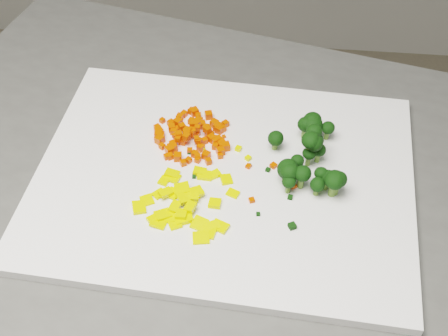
# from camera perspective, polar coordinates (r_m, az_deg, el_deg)

# --- Properties ---
(cutting_board) EXTENTS (0.47, 0.37, 0.01)m
(cutting_board) POSITION_cam_1_polar(r_m,az_deg,el_deg) (0.74, 0.00, -0.85)
(cutting_board) COLOR white
(cutting_board) RESTS_ON counter_block
(carrot_pile) EXTENTS (0.10, 0.10, 0.03)m
(carrot_pile) POSITION_cam_1_polar(r_m,az_deg,el_deg) (0.78, -2.97, 3.49)
(carrot_pile) COLOR #EF3502
(carrot_pile) RESTS_ON cutting_board
(pepper_pile) EXTENTS (0.11, 0.11, 0.02)m
(pepper_pile) POSITION_cam_1_polar(r_m,az_deg,el_deg) (0.71, -3.42, -2.65)
(pepper_pile) COLOR #FFEA0D
(pepper_pile) RESTS_ON cutting_board
(broccoli_pile) EXTENTS (0.12, 0.12, 0.06)m
(broccoli_pile) POSITION_cam_1_polar(r_m,az_deg,el_deg) (0.74, 8.40, 1.92)
(broccoli_pile) COLOR black
(broccoli_pile) RESTS_ON cutting_board
(carrot_cube_0) EXTENTS (0.01, 0.01, 0.01)m
(carrot_cube_0) POSITION_cam_1_polar(r_m,az_deg,el_deg) (0.77, -2.14, 1.87)
(carrot_cube_0) COLOR #EF3502
(carrot_cube_0) RESTS_ON carrot_pile
(carrot_cube_1) EXTENTS (0.01, 0.01, 0.01)m
(carrot_cube_1) POSITION_cam_1_polar(r_m,az_deg,el_deg) (0.78, -1.15, 2.73)
(carrot_cube_1) COLOR #EF3502
(carrot_cube_1) RESTS_ON carrot_pile
(carrot_cube_2) EXTENTS (0.01, 0.01, 0.01)m
(carrot_cube_2) POSITION_cam_1_polar(r_m,az_deg,el_deg) (0.81, -1.42, 4.85)
(carrot_cube_2) COLOR #EF3502
(carrot_cube_2) RESTS_ON carrot_pile
(carrot_cube_3) EXTENTS (0.01, 0.01, 0.01)m
(carrot_cube_3) POSITION_cam_1_polar(r_m,az_deg,el_deg) (0.78, -1.63, 3.69)
(carrot_cube_3) COLOR #EF3502
(carrot_cube_3) RESTS_ON carrot_pile
(carrot_cube_4) EXTENTS (0.01, 0.01, 0.01)m
(carrot_cube_4) POSITION_cam_1_polar(r_m,az_deg,el_deg) (0.79, -3.85, 3.80)
(carrot_cube_4) COLOR #EF3502
(carrot_cube_4) RESTS_ON carrot_pile
(carrot_cube_5) EXTENTS (0.01, 0.01, 0.01)m
(carrot_cube_5) POSITION_cam_1_polar(r_m,az_deg,el_deg) (0.78, -1.33, 3.08)
(carrot_cube_5) COLOR #EF3502
(carrot_cube_5) RESTS_ON carrot_pile
(carrot_cube_6) EXTENTS (0.01, 0.01, 0.01)m
(carrot_cube_6) POSITION_cam_1_polar(r_m,az_deg,el_deg) (0.78, -2.45, 3.68)
(carrot_cube_6) COLOR #EF3502
(carrot_cube_6) RESTS_ON carrot_pile
(carrot_cube_7) EXTENTS (0.01, 0.01, 0.01)m
(carrot_cube_7) POSITION_cam_1_polar(r_m,az_deg,el_deg) (0.78, -2.96, 3.45)
(carrot_cube_7) COLOR #EF3502
(carrot_cube_7) RESTS_ON carrot_pile
(carrot_cube_8) EXTENTS (0.01, 0.01, 0.01)m
(carrot_cube_8) POSITION_cam_1_polar(r_m,az_deg,el_deg) (0.76, -5.27, 1.04)
(carrot_cube_8) COLOR #EF3502
(carrot_cube_8) RESTS_ON carrot_pile
(carrot_cube_9) EXTENTS (0.01, 0.01, 0.01)m
(carrot_cube_9) POSITION_cam_1_polar(r_m,az_deg,el_deg) (0.80, -4.24, 4.20)
(carrot_cube_9) COLOR #EF3502
(carrot_cube_9) RESTS_ON carrot_pile
(carrot_cube_10) EXTENTS (0.01, 0.01, 0.01)m
(carrot_cube_10) POSITION_cam_1_polar(r_m,az_deg,el_deg) (0.78, -1.52, 3.52)
(carrot_cube_10) COLOR #EF3502
(carrot_cube_10) RESTS_ON carrot_pile
(carrot_cube_11) EXTENTS (0.01, 0.01, 0.01)m
(carrot_cube_11) POSITION_cam_1_polar(r_m,az_deg,el_deg) (0.79, -5.98, 3.37)
(carrot_cube_11) COLOR #EF3502
(carrot_cube_11) RESTS_ON carrot_pile
(carrot_cube_12) EXTENTS (0.01, 0.01, 0.01)m
(carrot_cube_12) POSITION_cam_1_polar(r_m,az_deg,el_deg) (0.78, -0.57, 2.65)
(carrot_cube_12) COLOR #EF3502
(carrot_cube_12) RESTS_ON carrot_pile
(carrot_cube_13) EXTENTS (0.01, 0.01, 0.01)m
(carrot_cube_13) POSITION_cam_1_polar(r_m,az_deg,el_deg) (0.77, -4.47, 2.97)
(carrot_cube_13) COLOR #EF3502
(carrot_cube_13) RESTS_ON carrot_pile
(carrot_cube_14) EXTENTS (0.01, 0.01, 0.01)m
(carrot_cube_14) POSITION_cam_1_polar(r_m,az_deg,el_deg) (0.76, -2.68, 1.28)
(carrot_cube_14) COLOR #EF3502
(carrot_cube_14) RESTS_ON carrot_pile
(carrot_cube_15) EXTENTS (0.01, 0.01, 0.01)m
(carrot_cube_15) POSITION_cam_1_polar(r_m,az_deg,el_deg) (0.78, -1.81, 2.51)
(carrot_cube_15) COLOR #EF3502
(carrot_cube_15) RESTS_ON carrot_pile
(carrot_cube_16) EXTENTS (0.01, 0.01, 0.01)m
(carrot_cube_16) POSITION_cam_1_polar(r_m,az_deg,el_deg) (0.81, -2.37, 4.78)
(carrot_cube_16) COLOR #EF3502
(carrot_cube_16) RESTS_ON carrot_pile
(carrot_cube_17) EXTENTS (0.01, 0.01, 0.01)m
(carrot_cube_17) POSITION_cam_1_polar(r_m,az_deg,el_deg) (0.77, -3.45, 3.24)
(carrot_cube_17) COLOR #EF3502
(carrot_cube_17) RESTS_ON carrot_pile
(carrot_cube_18) EXTENTS (0.01, 0.01, 0.01)m
(carrot_cube_18) POSITION_cam_1_polar(r_m,az_deg,el_deg) (0.77, -2.38, 2.49)
(carrot_cube_18) COLOR #EF3502
(carrot_cube_18) RESTS_ON carrot_pile
(carrot_cube_19) EXTENTS (0.01, 0.01, 0.01)m
(carrot_cube_19) POSITION_cam_1_polar(r_m,az_deg,el_deg) (0.76, -0.36, 1.15)
(carrot_cube_19) COLOR #EF3502
(carrot_cube_19) RESTS_ON carrot_pile
(carrot_cube_20) EXTENTS (0.01, 0.01, 0.01)m
(carrot_cube_20) POSITION_cam_1_polar(r_m,az_deg,el_deg) (0.78, -2.91, 3.35)
(carrot_cube_20) COLOR #EF3502
(carrot_cube_20) RESTS_ON carrot_pile
(carrot_cube_21) EXTENTS (0.01, 0.01, 0.01)m
(carrot_cube_21) POSITION_cam_1_polar(r_m,az_deg,el_deg) (0.80, -6.11, 3.70)
(carrot_cube_21) COLOR #EF3502
(carrot_cube_21) RESTS_ON carrot_pile
(carrot_cube_22) EXTENTS (0.01, 0.01, 0.01)m
(carrot_cube_22) POSITION_cam_1_polar(r_m,az_deg,el_deg) (0.77, -4.17, 3.05)
(carrot_cube_22) COLOR #EF3502
(carrot_cube_22) RESTS_ON carrot_pile
(carrot_cube_23) EXTENTS (0.01, 0.01, 0.01)m
(carrot_cube_23) POSITION_cam_1_polar(r_m,az_deg,el_deg) (0.81, -5.67, 4.35)
(carrot_cube_23) COLOR #EF3502
(carrot_cube_23) RESTS_ON carrot_pile
(carrot_cube_24) EXTENTS (0.01, 0.01, 0.01)m
(carrot_cube_24) POSITION_cam_1_polar(r_m,az_deg,el_deg) (0.76, -4.24, 1.03)
(carrot_cube_24) COLOR #EF3502
(carrot_cube_24) RESTS_ON carrot_pile
(carrot_cube_25) EXTENTS (0.01, 0.01, 0.01)m
(carrot_cube_25) POSITION_cam_1_polar(r_m,az_deg,el_deg) (0.79, -0.57, 3.79)
(carrot_cube_25) COLOR #EF3502
(carrot_cube_25) RESTS_ON carrot_pile
(carrot_cube_26) EXTENTS (0.01, 0.01, 0.01)m
(carrot_cube_26) POSITION_cam_1_polar(r_m,az_deg,el_deg) (0.79, -5.98, 3.04)
(carrot_cube_26) COLOR #EF3502
(carrot_cube_26) RESTS_ON carrot_pile
(carrot_cube_27) EXTENTS (0.01, 0.01, 0.01)m
(carrot_cube_27) POSITION_cam_1_polar(r_m,az_deg,el_deg) (0.77, -2.52, 2.68)
(carrot_cube_27) COLOR #EF3502
(carrot_cube_27) RESTS_ON carrot_pile
(carrot_cube_28) EXTENTS (0.01, 0.01, 0.01)m
(carrot_cube_28) POSITION_cam_1_polar(r_m,az_deg,el_deg) (0.80, -0.73, 3.91)
(carrot_cube_28) COLOR #EF3502
(carrot_cube_28) RESTS_ON carrot_pile
(carrot_cube_29) EXTENTS (0.01, 0.01, 0.01)m
(carrot_cube_29) POSITION_cam_1_polar(r_m,az_deg,el_deg) (0.78, -2.96, 3.24)
(carrot_cube_29) COLOR #EF3502
(carrot_cube_29) RESTS_ON carrot_pile
(carrot_cube_30) EXTENTS (0.01, 0.01, 0.01)m
(carrot_cube_30) POSITION_cam_1_polar(r_m,az_deg,el_deg) (0.76, -4.98, 1.66)
(carrot_cube_30) COLOR #EF3502
(carrot_cube_30) RESTS_ON carrot_pile
(carrot_cube_31) EXTENTS (0.01, 0.01, 0.01)m
(carrot_cube_31) POSITION_cam_1_polar(r_m,az_deg,el_deg) (0.76, -0.32, 1.55)
(carrot_cube_31) COLOR #EF3502
(carrot_cube_31) RESTS_ON carrot_pile
(carrot_cube_32) EXTENTS (0.01, 0.01, 0.01)m
(carrot_cube_32) POSITION_cam_1_polar(r_m,az_deg,el_deg) (0.80, -4.86, 4.11)
(carrot_cube_32) COLOR #EF3502
(carrot_cube_32) RESTS_ON carrot_pile
(carrot_cube_33) EXTENTS (0.01, 0.01, 0.01)m
(carrot_cube_33) POSITION_cam_1_polar(r_m,az_deg,el_deg) (0.81, -4.05, 4.67)
(carrot_cube_33) COLOR #EF3502
(carrot_cube_33) RESTS_ON carrot_pile
(carrot_cube_34) EXTENTS (0.01, 0.01, 0.01)m
(carrot_cube_34) POSITION_cam_1_polar(r_m,az_deg,el_deg) (0.75, -1.44, 0.62)
(carrot_cube_34) COLOR #EF3502
(carrot_cube_34) RESTS_ON carrot_pile
(carrot_cube_35) EXTENTS (0.01, 0.01, 0.01)m
(carrot_cube_35) POSITION_cam_1_polar(r_m,az_deg,el_deg) (0.76, -2.42, 1.04)
(carrot_cube_35) COLOR #EF3502
(carrot_cube_35) RESTS_ON carrot_pile
(carrot_cube_36) EXTENTS (0.01, 0.01, 0.01)m
(carrot_cube_36) POSITION_cam_1_polar(r_m,az_deg,el_deg) (0.77, -0.82, 2.49)
(carrot_cube_36) COLOR #EF3502
(carrot_cube_36) RESTS_ON carrot_pile
(carrot_cube_37) EXTENTS (0.01, 0.01, 0.01)m
(carrot_cube_37) POSITION_cam_1_polar(r_m,az_deg,el_deg) (0.79, -2.87, 4.02)
(carrot_cube_37) COLOR #EF3502
(carrot_cube_37) RESTS_ON carrot_pile
(carrot_cube_38) EXTENTS (0.01, 0.01, 0.01)m
(carrot_cube_38) POSITION_cam_1_polar(r_m,az_deg,el_deg) (0.79, -4.24, 3.59)
(carrot_cube_38) COLOR #EF3502
(carrot_cube_38) RESTS_ON carrot_pile
(carrot_cube_39) EXTENTS (0.01, 0.01, 0.01)m
(carrot_cube_39) POSITION_cam_1_polar(r_m,az_deg,el_deg) (0.78, -3.78, 2.48)
(carrot_cube_39) COLOR #EF3502
(carrot_cube_39) RESTS_ON carrot_pile
(carrot_cube_40) EXTENTS (0.01, 0.01, 0.01)m
(carrot_cube_40) POSITION_cam_1_polar(r_m,az_deg,el_deg) (0.77, -4.90, 1.94)
(carrot_cube_40) COLOR #EF3502
(carrot_cube_40) RESTS_ON carrot_pile
(carrot_cube_41) EXTENTS (0.01, 0.01, 0.01)m
(carrot_cube_41) POSITION_cam_1_polar(r_m,az_deg,el_deg) (0.76, -4.96, 1.08)
(carrot_cube_41) COLOR #EF3502
(carrot_cube_41) RESTS_ON carrot_pile
(carrot_cube_42) EXTENTS (0.01, 0.01, 0.01)m
(carrot_cube_42) POSITION_cam_1_polar(r_m,az_deg,el_deg) (0.76, -3.15, 1.59)
(carrot_cube_42) COLOR #EF3502
(carrot_cube_42) RESTS_ON carrot_pile
(carrot_cube_43) EXTENTS (0.01, 0.01, 0.01)m
(carrot_cube_43) POSITION_cam_1_polar(r_m,az_deg,el_deg) (0.80, -4.88, 4.09)
(carrot_cube_43) COLOR #EF3502
(carrot_cube_43) RESTS_ON carrot_pile
(carrot_cube_44) EXTENTS (0.01, 0.01, 0.01)m
(carrot_cube_44) POSITION_cam_1_polar(r_m,az_deg,el_deg) (0.78, -3.37, 3.37)
(carrot_cube_44) COLOR #EF3502
(carrot_cube_44) RESTS_ON carrot_pile
(carrot_cube_45) EXTENTS (0.01, 0.01, 0.01)m
(carrot_cube_45) POSITION_cam_1_polar(r_m,az_deg,el_deg) (0.77, -4.22, 2.69)
(carrot_cube_45) COLOR #EF3502
(carrot_cube_45) RESTS_ON carrot_pile
(carrot_cube_46) EXTENTS (0.01, 0.01, 0.01)m
(carrot_cube_46) POSITION_cam_1_polar(r_m,az_deg,el_deg) (0.80, -2.03, 3.98)
(carrot_cube_46) COLOR #EF3502
(carrot_cube_46) RESTS_ON carrot_pile
(carrot_cube_47) EXTENTS (0.01, 0.01, 0.01)m
(carrot_cube_47) POSITION_cam_1_polar(r_m,az_deg,el_deg) (0.80, 0.14, 4.07)
(carrot_cube_47) COLOR #EF3502
(carrot_cube_47) RESTS_ON carrot_pile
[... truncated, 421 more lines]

